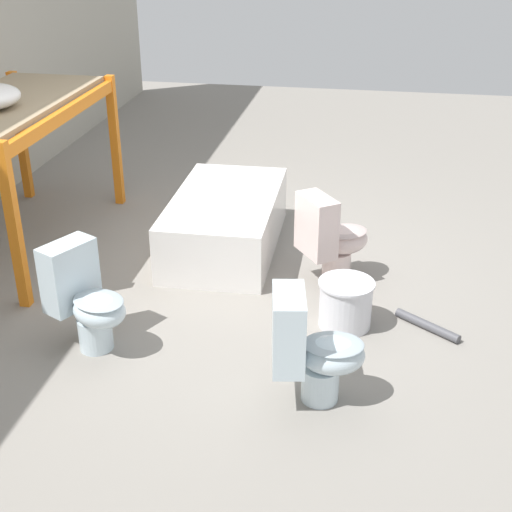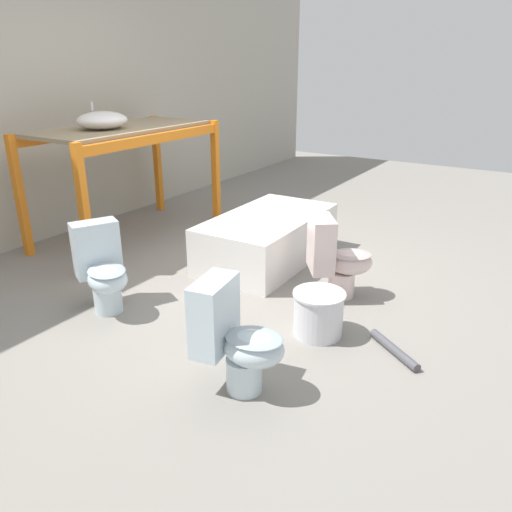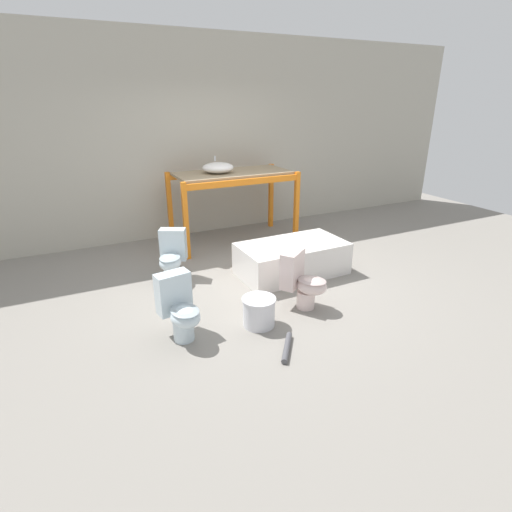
{
  "view_description": "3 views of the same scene",
  "coord_description": "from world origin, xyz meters",
  "px_view_note": "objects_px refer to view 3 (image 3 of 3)",
  "views": [
    {
      "loc": [
        -4.4,
        -1.13,
        2.43
      ],
      "look_at": [
        -0.53,
        -0.44,
        0.48
      ],
      "focal_mm": 50.0,
      "sensor_mm": 36.0,
      "label": 1
    },
    {
      "loc": [
        -3.22,
        -2.23,
        1.75
      ],
      "look_at": [
        -0.43,
        -0.49,
        0.45
      ],
      "focal_mm": 35.0,
      "sensor_mm": 36.0,
      "label": 2
    },
    {
      "loc": [
        -2.1,
        -4.25,
        2.23
      ],
      "look_at": [
        -0.28,
        -0.56,
        0.59
      ],
      "focal_mm": 28.0,
      "sensor_mm": 36.0,
      "label": 3
    }
  ],
  "objects_px": {
    "sink_basin": "(218,168)",
    "toilet_far": "(172,256)",
    "bathtub_main": "(292,256)",
    "toilet_near": "(180,308)",
    "toilet_extra": "(302,280)",
    "bucket_white": "(259,311)"
  },
  "relations": [
    {
      "from": "sink_basin",
      "to": "toilet_far",
      "type": "relative_size",
      "value": 0.75
    },
    {
      "from": "bathtub_main",
      "to": "toilet_near",
      "type": "height_order",
      "value": "toilet_near"
    },
    {
      "from": "sink_basin",
      "to": "toilet_extra",
      "type": "distance_m",
      "value": 2.58
    },
    {
      "from": "bathtub_main",
      "to": "toilet_extra",
      "type": "relative_size",
      "value": 2.2
    },
    {
      "from": "toilet_extra",
      "to": "sink_basin",
      "type": "bearing_deg",
      "value": 54.88
    },
    {
      "from": "toilet_far",
      "to": "sink_basin",
      "type": "bearing_deg",
      "value": 71.36
    },
    {
      "from": "sink_basin",
      "to": "bucket_white",
      "type": "xyz_separation_m",
      "value": [
        -0.58,
        -2.57,
        -1.06
      ]
    },
    {
      "from": "sink_basin",
      "to": "bucket_white",
      "type": "relative_size",
      "value": 1.38
    },
    {
      "from": "bathtub_main",
      "to": "toilet_far",
      "type": "relative_size",
      "value": 2.2
    },
    {
      "from": "toilet_far",
      "to": "toilet_extra",
      "type": "relative_size",
      "value": 1.0
    },
    {
      "from": "bucket_white",
      "to": "toilet_near",
      "type": "bearing_deg",
      "value": 170.03
    },
    {
      "from": "sink_basin",
      "to": "toilet_far",
      "type": "height_order",
      "value": "sink_basin"
    },
    {
      "from": "toilet_near",
      "to": "toilet_extra",
      "type": "xyz_separation_m",
      "value": [
        1.4,
        0.01,
        0.0
      ]
    },
    {
      "from": "toilet_extra",
      "to": "bucket_white",
      "type": "xyz_separation_m",
      "value": [
        -0.61,
        -0.15,
        -0.16
      ]
    },
    {
      "from": "bathtub_main",
      "to": "toilet_extra",
      "type": "xyz_separation_m",
      "value": [
        -0.38,
        -0.84,
        0.08
      ]
    },
    {
      "from": "toilet_far",
      "to": "bucket_white",
      "type": "distance_m",
      "value": 1.6
    },
    {
      "from": "sink_basin",
      "to": "bathtub_main",
      "type": "distance_m",
      "value": 1.9
    },
    {
      "from": "sink_basin",
      "to": "bucket_white",
      "type": "distance_m",
      "value": 2.84
    },
    {
      "from": "toilet_extra",
      "to": "bucket_white",
      "type": "height_order",
      "value": "toilet_extra"
    },
    {
      "from": "toilet_far",
      "to": "toilet_extra",
      "type": "xyz_separation_m",
      "value": [
        1.11,
        -1.37,
        0.0
      ]
    },
    {
      "from": "bathtub_main",
      "to": "toilet_extra",
      "type": "bearing_deg",
      "value": -115.06
    },
    {
      "from": "toilet_near",
      "to": "toilet_far",
      "type": "relative_size",
      "value": 1.0
    }
  ]
}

